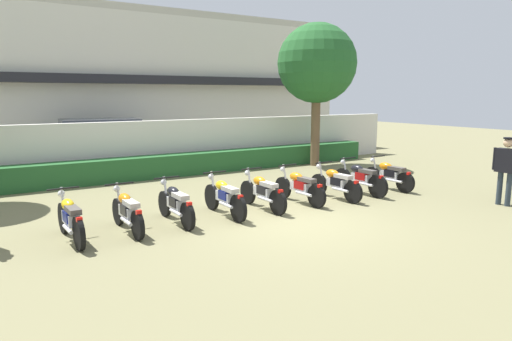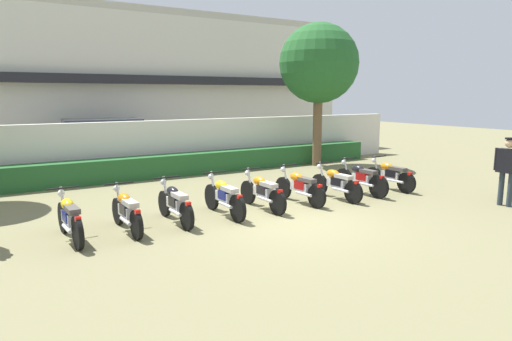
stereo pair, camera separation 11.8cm
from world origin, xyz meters
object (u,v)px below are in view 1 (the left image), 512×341
(motorcycle_in_row_1, at_px, (127,211))
(motorcycle_in_row_8, at_px, (389,175))
(motorcycle_in_row_0, at_px, (70,218))
(motorcycle_in_row_4, at_px, (262,191))
(parked_car, at_px, (105,144))
(motorcycle_in_row_3, at_px, (224,197))
(tree_far_side, at_px, (317,64))
(officer_0, at_px, (506,165))
(motorcycle_in_row_5, at_px, (299,186))
(motorcycle_in_row_2, at_px, (175,203))
(motorcycle_in_row_6, at_px, (336,183))
(motorcycle_in_row_7, at_px, (360,178))

(motorcycle_in_row_1, height_order, motorcycle_in_row_8, motorcycle_in_row_8)
(motorcycle_in_row_0, distance_m, motorcycle_in_row_4, 4.42)
(motorcycle_in_row_1, bearing_deg, motorcycle_in_row_4, -90.11)
(parked_car, bearing_deg, motorcycle_in_row_3, -81.25)
(tree_far_side, distance_m, officer_0, 8.13)
(motorcycle_in_row_1, relative_size, motorcycle_in_row_3, 0.94)
(motorcycle_in_row_1, xyz_separation_m, motorcycle_in_row_5, (4.48, 0.13, 0.00))
(motorcycle_in_row_2, height_order, motorcycle_in_row_3, motorcycle_in_row_3)
(motorcycle_in_row_1, distance_m, motorcycle_in_row_6, 5.59)
(motorcycle_in_row_5, bearing_deg, motorcycle_in_row_0, 86.89)
(motorcycle_in_row_1, relative_size, motorcycle_in_row_7, 0.92)
(motorcycle_in_row_3, bearing_deg, motorcycle_in_row_1, 91.49)
(motorcycle_in_row_5, bearing_deg, motorcycle_in_row_7, -95.12)
(motorcycle_in_row_0, height_order, motorcycle_in_row_4, motorcycle_in_row_0)
(motorcycle_in_row_6, distance_m, motorcycle_in_row_8, 2.17)
(motorcycle_in_row_0, distance_m, officer_0, 10.22)
(motorcycle_in_row_6, height_order, motorcycle_in_row_7, motorcycle_in_row_7)
(officer_0, bearing_deg, motorcycle_in_row_5, -38.67)
(motorcycle_in_row_5, bearing_deg, motorcycle_in_row_6, -101.50)
(motorcycle_in_row_0, distance_m, motorcycle_in_row_7, 7.69)
(tree_far_side, bearing_deg, motorcycle_in_row_5, -132.91)
(motorcycle_in_row_4, bearing_deg, motorcycle_in_row_8, -91.69)
(motorcycle_in_row_6, xyz_separation_m, officer_0, (3.13, -2.79, 0.58))
(motorcycle_in_row_0, bearing_deg, motorcycle_in_row_7, -92.19)
(motorcycle_in_row_6, bearing_deg, officer_0, -134.66)
(motorcycle_in_row_0, bearing_deg, motorcycle_in_row_2, -90.30)
(parked_car, bearing_deg, motorcycle_in_row_2, -89.56)
(parked_car, xyz_separation_m, officer_0, (7.15, -11.01, 0.09))
(tree_far_side, xyz_separation_m, motorcycle_in_row_7, (-2.22, -4.70, -3.47))
(motorcycle_in_row_0, xyz_separation_m, motorcycle_in_row_8, (8.84, 0.10, -0.01))
(motorcycle_in_row_4, bearing_deg, motorcycle_in_row_0, 89.90)
(tree_far_side, bearing_deg, officer_0, -90.75)
(tree_far_side, xyz_separation_m, motorcycle_in_row_2, (-7.75, -4.71, -3.48))
(motorcycle_in_row_7, bearing_deg, motorcycle_in_row_2, 88.71)
(motorcycle_in_row_7, height_order, motorcycle_in_row_8, motorcycle_in_row_7)
(motorcycle_in_row_6, bearing_deg, motorcycle_in_row_2, 85.69)
(motorcycle_in_row_2, relative_size, motorcycle_in_row_4, 0.98)
(motorcycle_in_row_5, relative_size, motorcycle_in_row_7, 0.95)
(motorcycle_in_row_2, bearing_deg, motorcycle_in_row_5, -90.20)
(motorcycle_in_row_8, bearing_deg, tree_far_side, -15.59)
(tree_far_side, distance_m, motorcycle_in_row_7, 6.25)
(motorcycle_in_row_1, height_order, motorcycle_in_row_4, motorcycle_in_row_4)
(motorcycle_in_row_0, xyz_separation_m, motorcycle_in_row_7, (7.69, 0.12, 0.00))
(tree_far_side, xyz_separation_m, motorcycle_in_row_1, (-8.83, -4.80, -3.48))
(parked_car, relative_size, motorcycle_in_row_2, 2.47)
(motorcycle_in_row_3, relative_size, motorcycle_in_row_6, 1.03)
(motorcycle_in_row_7, bearing_deg, motorcycle_in_row_0, 89.45)
(motorcycle_in_row_2, height_order, motorcycle_in_row_6, motorcycle_in_row_2)
(motorcycle_in_row_2, height_order, officer_0, officer_0)
(motorcycle_in_row_6, bearing_deg, motorcycle_in_row_5, 80.02)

